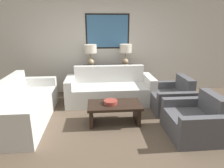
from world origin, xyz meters
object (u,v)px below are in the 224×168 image
object	(u,v)px
console_table	(108,80)
table_lamp_right	(126,51)
couch_by_side	(24,107)
coffee_table	(114,109)
armchair_near_back_wall	(171,98)
couch_by_back_wall	(110,90)
decorative_bowl	(111,102)
armchair_near_camera	(194,121)
table_lamp_left	(91,51)

from	to	relation	value
console_table	table_lamp_right	xyz separation A→B (m)	(0.47, 0.00, 0.80)
couch_by_side	coffee_table	distance (m)	1.82
coffee_table	armchair_near_back_wall	xyz separation A→B (m)	(1.37, 0.56, -0.03)
couch_by_back_wall	console_table	bearing A→B (deg)	90.00
console_table	decorative_bowl	bearing A→B (deg)	-92.38
armchair_near_camera	coffee_table	bearing A→B (deg)	157.88
couch_by_back_wall	coffee_table	distance (m)	1.13
table_lamp_right	armchair_near_camera	world-z (taller)	table_lamp_right
couch_by_side	coffee_table	xyz separation A→B (m)	(1.81, -0.23, -0.00)
couch_by_back_wall	armchair_near_camera	bearing A→B (deg)	-50.96
table_lamp_right	couch_by_side	xyz separation A→B (m)	(-2.28, -1.52, -0.90)
table_lamp_left	coffee_table	world-z (taller)	table_lamp_left
table_lamp_right	couch_by_side	size ratio (longest dim) A/B	0.27
couch_by_side	decorative_bowl	world-z (taller)	couch_by_side
coffee_table	table_lamp_right	bearing A→B (deg)	74.99
table_lamp_left	table_lamp_right	bearing A→B (deg)	0.00
couch_by_side	coffee_table	world-z (taller)	couch_by_side
console_table	decorative_bowl	world-z (taller)	console_table
table_lamp_right	armchair_near_back_wall	xyz separation A→B (m)	(0.90, -1.19, -0.93)
couch_by_back_wall	decorative_bowl	xyz separation A→B (m)	(-0.07, -1.12, 0.15)
coffee_table	armchair_near_camera	size ratio (longest dim) A/B	1.09
coffee_table	console_table	bearing A→B (deg)	90.00
table_lamp_left	couch_by_back_wall	world-z (taller)	table_lamp_left
armchair_near_camera	armchair_near_back_wall	bearing A→B (deg)	90.00
table_lamp_left	decorative_bowl	size ratio (longest dim) A/B	2.15
couch_by_side	coffee_table	size ratio (longest dim) A/B	2.06
armchair_near_back_wall	console_table	bearing A→B (deg)	138.95
table_lamp_left	table_lamp_right	world-z (taller)	same
coffee_table	couch_by_back_wall	bearing A→B (deg)	90.00
console_table	coffee_table	xyz separation A→B (m)	(0.00, -1.75, -0.10)
couch_by_side	armchair_near_camera	distance (m)	3.27
console_table	coffee_table	world-z (taller)	console_table
couch_by_side	table_lamp_right	bearing A→B (deg)	33.73
table_lamp_left	couch_by_side	distance (m)	2.22
decorative_bowl	armchair_near_back_wall	xyz separation A→B (m)	(1.44, 0.55, -0.18)
coffee_table	decorative_bowl	bearing A→B (deg)	171.88
decorative_bowl	armchair_near_camera	xyz separation A→B (m)	(1.44, -0.57, -0.18)
coffee_table	armchair_near_camera	xyz separation A→B (m)	(1.37, -0.56, -0.03)
table_lamp_left	coffee_table	xyz separation A→B (m)	(0.47, -1.75, -0.90)
table_lamp_left	armchair_near_back_wall	world-z (taller)	table_lamp_left
couch_by_back_wall	decorative_bowl	size ratio (longest dim) A/B	7.98
armchair_near_back_wall	armchair_near_camera	world-z (taller)	same
table_lamp_left	couch_by_back_wall	xyz separation A→B (m)	(0.47, -0.62, -0.90)
coffee_table	couch_by_side	bearing A→B (deg)	172.83
armchair_near_back_wall	armchair_near_camera	distance (m)	1.11
decorative_bowl	armchair_near_camera	size ratio (longest dim) A/B	0.28
couch_by_back_wall	coffee_table	size ratio (longest dim) A/B	2.06
decorative_bowl	console_table	bearing A→B (deg)	87.62
coffee_table	decorative_bowl	xyz separation A→B (m)	(-0.07, 0.01, 0.15)
table_lamp_left	couch_by_back_wall	distance (m)	1.18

